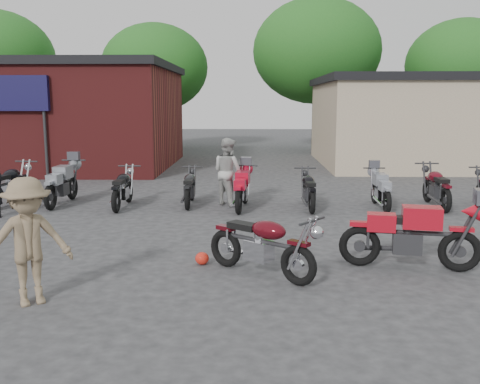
{
  "coord_description": "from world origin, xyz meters",
  "views": [
    {
      "loc": [
        0.47,
        -8.47,
        2.73
      ],
      "look_at": [
        0.22,
        2.27,
        0.9
      ],
      "focal_mm": 40.0,
      "sensor_mm": 36.0,
      "label": 1
    }
  ],
  "objects_px": {
    "row_bike_1": "(62,182)",
    "row_bike_3": "(190,186)",
    "sportbike": "(413,232)",
    "row_bike_5": "(309,188)",
    "row_bike_6": "(381,188)",
    "row_bike_2": "(123,186)",
    "row_bike_7": "(436,185)",
    "person_tan": "(29,242)",
    "person_light": "(228,172)",
    "vintage_motorcycle": "(262,240)",
    "row_bike_4": "(242,187)",
    "helmet": "(202,258)",
    "row_bike_0": "(10,182)"
  },
  "relations": [
    {
      "from": "sportbike",
      "to": "row_bike_6",
      "type": "xyz_separation_m",
      "value": [
        0.69,
        5.12,
        -0.1
      ]
    },
    {
      "from": "row_bike_3",
      "to": "row_bike_4",
      "type": "relative_size",
      "value": 0.92
    },
    {
      "from": "person_tan",
      "to": "person_light",
      "type": "bearing_deg",
      "value": 39.44
    },
    {
      "from": "vintage_motorcycle",
      "to": "row_bike_2",
      "type": "height_order",
      "value": "vintage_motorcycle"
    },
    {
      "from": "helmet",
      "to": "row_bike_6",
      "type": "height_order",
      "value": "row_bike_6"
    },
    {
      "from": "person_light",
      "to": "row_bike_2",
      "type": "distance_m",
      "value": 2.77
    },
    {
      "from": "sportbike",
      "to": "row_bike_3",
      "type": "xyz_separation_m",
      "value": [
        -4.27,
        5.41,
        -0.11
      ]
    },
    {
      "from": "person_tan",
      "to": "row_bike_1",
      "type": "relative_size",
      "value": 0.83
    },
    {
      "from": "sportbike",
      "to": "row_bike_6",
      "type": "relative_size",
      "value": 1.19
    },
    {
      "from": "row_bike_7",
      "to": "row_bike_1",
      "type": "bearing_deg",
      "value": 90.26
    },
    {
      "from": "helmet",
      "to": "row_bike_5",
      "type": "distance_m",
      "value": 5.39
    },
    {
      "from": "person_tan",
      "to": "row_bike_3",
      "type": "bearing_deg",
      "value": 46.92
    },
    {
      "from": "helmet",
      "to": "row_bike_0",
      "type": "relative_size",
      "value": 0.11
    },
    {
      "from": "row_bike_1",
      "to": "row_bike_3",
      "type": "bearing_deg",
      "value": -88.9
    },
    {
      "from": "vintage_motorcycle",
      "to": "row_bike_4",
      "type": "distance_m",
      "value": 5.41
    },
    {
      "from": "sportbike",
      "to": "person_light",
      "type": "xyz_separation_m",
      "value": [
        -3.26,
        5.48,
        0.26
      ]
    },
    {
      "from": "sportbike",
      "to": "row_bike_0",
      "type": "xyz_separation_m",
      "value": [
        -9.07,
        5.37,
        -0.03
      ]
    },
    {
      "from": "row_bike_2",
      "to": "row_bike_7",
      "type": "height_order",
      "value": "row_bike_7"
    },
    {
      "from": "sportbike",
      "to": "person_tan",
      "type": "relative_size",
      "value": 1.25
    },
    {
      "from": "helmet",
      "to": "row_bike_5",
      "type": "xyz_separation_m",
      "value": [
        2.29,
        4.86,
        0.43
      ]
    },
    {
      "from": "person_tan",
      "to": "row_bike_2",
      "type": "relative_size",
      "value": 0.91
    },
    {
      "from": "vintage_motorcycle",
      "to": "row_bike_7",
      "type": "xyz_separation_m",
      "value": [
        4.62,
        5.7,
        0.01
      ]
    },
    {
      "from": "row_bike_6",
      "to": "row_bike_1",
      "type": "bearing_deg",
      "value": 87.95
    },
    {
      "from": "vintage_motorcycle",
      "to": "row_bike_4",
      "type": "height_order",
      "value": "vintage_motorcycle"
    },
    {
      "from": "row_bike_0",
      "to": "row_bike_3",
      "type": "distance_m",
      "value": 4.8
    },
    {
      "from": "row_bike_4",
      "to": "row_bike_0",
      "type": "bearing_deg",
      "value": 91.99
    },
    {
      "from": "row_bike_2",
      "to": "row_bike_4",
      "type": "relative_size",
      "value": 0.97
    },
    {
      "from": "sportbike",
      "to": "row_bike_0",
      "type": "bearing_deg",
      "value": 160.11
    },
    {
      "from": "row_bike_3",
      "to": "row_bike_4",
      "type": "bearing_deg",
      "value": -108.64
    },
    {
      "from": "row_bike_0",
      "to": "row_bike_5",
      "type": "height_order",
      "value": "row_bike_0"
    },
    {
      "from": "row_bike_4",
      "to": "row_bike_6",
      "type": "bearing_deg",
      "value": -82.17
    },
    {
      "from": "vintage_motorcycle",
      "to": "row_bike_3",
      "type": "distance_m",
      "value": 6.1
    },
    {
      "from": "person_tan",
      "to": "row_bike_7",
      "type": "height_order",
      "value": "person_tan"
    },
    {
      "from": "person_tan",
      "to": "row_bike_7",
      "type": "distance_m",
      "value": 10.43
    },
    {
      "from": "helmet",
      "to": "sportbike",
      "type": "bearing_deg",
      "value": -2.73
    },
    {
      "from": "row_bike_4",
      "to": "person_tan",
      "type": "bearing_deg",
      "value": 163.2
    },
    {
      "from": "row_bike_3",
      "to": "row_bike_2",
      "type": "bearing_deg",
      "value": 99.94
    },
    {
      "from": "person_light",
      "to": "row_bike_4",
      "type": "bearing_deg",
      "value": 172.77
    },
    {
      "from": "helmet",
      "to": "person_tan",
      "type": "height_order",
      "value": "person_tan"
    },
    {
      "from": "row_bike_1",
      "to": "row_bike_3",
      "type": "xyz_separation_m",
      "value": [
        3.42,
        -0.02,
        -0.09
      ]
    },
    {
      "from": "row_bike_2",
      "to": "row_bike_7",
      "type": "relative_size",
      "value": 0.94
    },
    {
      "from": "row_bike_4",
      "to": "row_bike_7",
      "type": "height_order",
      "value": "row_bike_7"
    },
    {
      "from": "vintage_motorcycle",
      "to": "row_bike_6",
      "type": "height_order",
      "value": "vintage_motorcycle"
    },
    {
      "from": "vintage_motorcycle",
      "to": "row_bike_0",
      "type": "distance_m",
      "value": 8.79
    },
    {
      "from": "vintage_motorcycle",
      "to": "sportbike",
      "type": "xyz_separation_m",
      "value": [
        2.45,
        0.42,
        0.05
      ]
    },
    {
      "from": "person_tan",
      "to": "row_bike_1",
      "type": "bearing_deg",
      "value": 74.03
    },
    {
      "from": "sportbike",
      "to": "row_bike_5",
      "type": "bearing_deg",
      "value": 113.84
    },
    {
      "from": "row_bike_1",
      "to": "row_bike_6",
      "type": "xyz_separation_m",
      "value": [
        8.39,
        -0.31,
        -0.08
      ]
    },
    {
      "from": "row_bike_3",
      "to": "row_bike_6",
      "type": "bearing_deg",
      "value": -94.92
    },
    {
      "from": "sportbike",
      "to": "row_bike_5",
      "type": "height_order",
      "value": "sportbike"
    }
  ]
}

